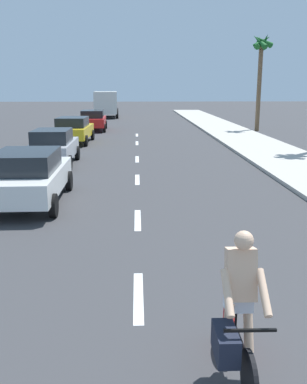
{
  "coord_description": "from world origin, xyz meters",
  "views": [
    {
      "loc": [
        -0.0,
        0.45,
        3.37
      ],
      "look_at": [
        0.35,
        9.74,
        1.1
      ],
      "focal_mm": 40.63,
      "sensor_mm": 36.0,
      "label": 1
    }
  ],
  "objects_px": {
    "parked_car_white": "(28,175)",
    "parked_car_silver": "(53,146)",
    "parked_car_yellow": "(73,129)",
    "parked_car_red": "(93,120)",
    "palm_tree_distant": "(261,57)",
    "cyclist": "(237,315)",
    "delivery_truck": "(106,104)"
  },
  "relations": [
    {
      "from": "parked_car_yellow",
      "to": "cyclist",
      "type": "bearing_deg",
      "value": -75.77
    },
    {
      "from": "parked_car_yellow",
      "to": "parked_car_red",
      "type": "distance_m",
      "value": 7.65
    },
    {
      "from": "parked_car_red",
      "to": "parked_car_white",
      "type": "bearing_deg",
      "value": -91.32
    },
    {
      "from": "parked_car_silver",
      "to": "palm_tree_distant",
      "type": "bearing_deg",
      "value": 47.6
    },
    {
      "from": "parked_car_red",
      "to": "delivery_truck",
      "type": "bearing_deg",
      "value": 88.01
    },
    {
      "from": "parked_car_white",
      "to": "parked_car_silver",
      "type": "relative_size",
      "value": 1.12
    },
    {
      "from": "parked_car_yellow",
      "to": "delivery_truck",
      "type": "relative_size",
      "value": 0.72
    },
    {
      "from": "cyclist",
      "to": "parked_car_white",
      "type": "xyz_separation_m",
      "value": [
        -4.32,
        8.11,
        0.01
      ]
    },
    {
      "from": "parked_car_white",
      "to": "parked_car_silver",
      "type": "height_order",
      "value": "same"
    },
    {
      "from": "parked_car_silver",
      "to": "parked_car_yellow",
      "type": "distance_m",
      "value": 7.62
    },
    {
      "from": "cyclist",
      "to": "parked_car_white",
      "type": "bearing_deg",
      "value": -61.34
    },
    {
      "from": "parked_car_white",
      "to": "delivery_truck",
      "type": "height_order",
      "value": "delivery_truck"
    },
    {
      "from": "parked_car_yellow",
      "to": "delivery_truck",
      "type": "distance_m",
      "value": 22.24
    },
    {
      "from": "parked_car_white",
      "to": "parked_car_yellow",
      "type": "distance_m",
      "value": 14.01
    },
    {
      "from": "cyclist",
      "to": "parked_car_red",
      "type": "bearing_deg",
      "value": -80.74
    },
    {
      "from": "cyclist",
      "to": "parked_car_yellow",
      "type": "height_order",
      "value": "cyclist"
    },
    {
      "from": "parked_car_white",
      "to": "palm_tree_distant",
      "type": "relative_size",
      "value": 0.63
    },
    {
      "from": "delivery_truck",
      "to": "palm_tree_distant",
      "type": "bearing_deg",
      "value": -53.2
    },
    {
      "from": "cyclist",
      "to": "palm_tree_distant",
      "type": "bearing_deg",
      "value": -105.1
    },
    {
      "from": "parked_car_red",
      "to": "parked_car_yellow",
      "type": "bearing_deg",
      "value": -95.19
    },
    {
      "from": "parked_car_white",
      "to": "palm_tree_distant",
      "type": "bearing_deg",
      "value": 58.07
    },
    {
      "from": "parked_car_silver",
      "to": "parked_car_yellow",
      "type": "xyz_separation_m",
      "value": [
        -0.2,
        7.62,
        0.0
      ]
    },
    {
      "from": "parked_car_white",
      "to": "parked_car_red",
      "type": "xyz_separation_m",
      "value": [
        -0.21,
        21.63,
        -0.0
      ]
    },
    {
      "from": "cyclist",
      "to": "parked_car_red",
      "type": "distance_m",
      "value": 30.08
    },
    {
      "from": "cyclist",
      "to": "parked_car_red",
      "type": "height_order",
      "value": "cyclist"
    },
    {
      "from": "parked_car_white",
      "to": "parked_car_silver",
      "type": "distance_m",
      "value": 6.39
    },
    {
      "from": "parked_car_white",
      "to": "palm_tree_distant",
      "type": "distance_m",
      "value": 24.69
    },
    {
      "from": "cyclist",
      "to": "parked_car_silver",
      "type": "bearing_deg",
      "value": -71.18
    },
    {
      "from": "parked_car_red",
      "to": "palm_tree_distant",
      "type": "xyz_separation_m",
      "value": [
        12.66,
        -0.83,
        4.66
      ]
    },
    {
      "from": "parked_car_yellow",
      "to": "delivery_truck",
      "type": "xyz_separation_m",
      "value": [
        0.47,
        22.22,
        0.66
      ]
    },
    {
      "from": "parked_car_yellow",
      "to": "delivery_truck",
      "type": "bearing_deg",
      "value": 90.33
    },
    {
      "from": "parked_car_white",
      "to": "palm_tree_distant",
      "type": "height_order",
      "value": "palm_tree_distant"
    }
  ]
}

